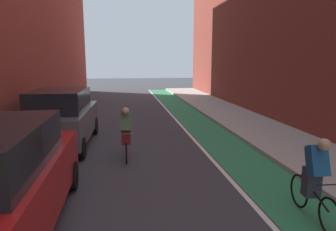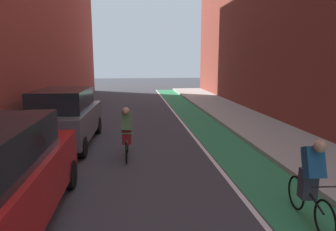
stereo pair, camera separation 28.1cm
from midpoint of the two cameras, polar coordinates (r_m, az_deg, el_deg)
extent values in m
plane|color=#38383D|center=(9.92, -5.66, -6.93)|extent=(82.49, 82.49, 0.00)
cube|color=#2D8451|center=(12.31, 7.60, -3.53)|extent=(1.60, 37.50, 0.00)
cube|color=white|center=(12.09, 3.49, -3.71)|extent=(0.12, 37.50, 0.00)
cube|color=#A8A59E|center=(13.07, 16.95, -2.77)|extent=(2.81, 37.50, 0.14)
cylinder|color=black|center=(7.43, -18.86, -10.80)|extent=(0.22, 0.66, 0.66)
cube|color=#595B60|center=(11.13, -19.99, -1.33)|extent=(2.03, 4.33, 0.95)
cube|color=black|center=(10.79, -20.51, 2.61)|extent=(1.74, 2.61, 0.75)
cylinder|color=black|center=(12.93, -21.95, -2.03)|extent=(0.24, 0.67, 0.66)
cylinder|color=black|center=(12.58, -14.40, -1.93)|extent=(0.24, 0.67, 0.66)
cylinder|color=black|center=(10.01, -26.70, -5.88)|extent=(0.24, 0.67, 0.66)
cylinder|color=black|center=(9.55, -16.95, -5.96)|extent=(0.24, 0.67, 0.66)
torus|color=black|center=(5.96, 27.08, -16.79)|extent=(0.09, 0.68, 0.68)
torus|color=black|center=(6.79, 22.44, -13.04)|extent=(0.09, 0.68, 0.68)
cylinder|color=black|center=(6.28, 24.75, -12.98)|extent=(0.12, 0.96, 0.33)
cylinder|color=black|center=(6.40, 24.00, -11.71)|extent=(0.05, 0.12, 0.55)
cylinder|color=black|center=(5.80, 27.14, -11.59)|extent=(0.48, 0.06, 0.02)
cube|color=#333842|center=(6.31, 24.39, -11.37)|extent=(0.30, 0.26, 0.56)
cube|color=#1E598C|center=(6.05, 25.30, -7.73)|extent=(0.35, 0.42, 0.60)
sphere|color=tan|center=(5.83, 26.30, -5.00)|extent=(0.22, 0.22, 0.22)
cube|color=#4C7247|center=(6.15, 24.75, -7.22)|extent=(0.28, 0.29, 0.39)
torus|color=black|center=(8.83, -8.80, -7.06)|extent=(0.05, 0.63, 0.63)
torus|color=black|center=(9.84, -8.72, -5.23)|extent=(0.05, 0.63, 0.63)
cylinder|color=#338C3F|center=(9.27, -8.80, -4.79)|extent=(0.05, 0.96, 0.33)
cylinder|color=#338C3F|center=(9.43, -8.79, -4.03)|extent=(0.04, 0.12, 0.55)
cylinder|color=#338C3F|center=(8.76, -8.90, -3.47)|extent=(0.48, 0.03, 0.02)
cube|color=maroon|center=(9.33, -8.81, -3.73)|extent=(0.28, 0.24, 0.56)
cube|color=#4C7247|center=(9.11, -8.90, -1.12)|extent=(0.32, 0.40, 0.60)
sphere|color=tan|center=(8.89, -8.98, 0.83)|extent=(0.22, 0.22, 0.22)
cube|color=maroon|center=(9.23, -8.90, -0.85)|extent=(0.26, 0.28, 0.39)
camera|label=1|loc=(0.14, -90.93, -0.17)|focal=32.18mm
camera|label=2|loc=(0.14, 89.07, 0.17)|focal=32.18mm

